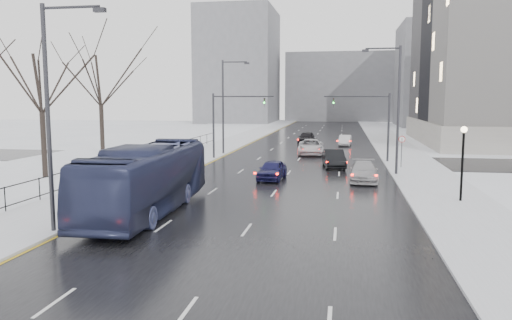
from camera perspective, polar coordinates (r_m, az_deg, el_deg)
The scene contains 25 objects.
road at distance 60.27m, azimuth 5.85°, elevation 1.31°, with size 16.00×150.00×0.04m, color black.
cross_road at distance 48.38m, azimuth 4.82°, elevation -0.08°, with size 130.00×10.00×0.04m, color black.
sidewalk_left at distance 61.90m, azimuth -3.90°, elevation 1.54°, with size 5.00×150.00×0.16m, color silver.
sidewalk_right at distance 60.43m, azimuth 15.83°, elevation 1.15°, with size 5.00×150.00×0.16m, color silver.
park_strip at distance 64.82m, azimuth -12.08°, elevation 1.63°, with size 14.00×150.00×0.12m, color white.
tree_park_d at distance 40.82m, azimuth -22.92°, elevation -1.97°, with size 8.75×8.75×12.50m, color black, non-canonical shape.
tree_park_e at distance 49.60m, azimuth -17.06°, elevation -0.22°, with size 9.45×9.45×13.50m, color black, non-canonical shape.
iron_fence at distance 34.83m, azimuth -19.90°, elevation -1.79°, with size 0.06×70.00×1.30m.
streetlight_r_mid at distance 40.01m, azimuth 15.65°, elevation 6.23°, with size 2.95×0.25×10.00m.
streetlight_l_near at distance 23.39m, azimuth -22.25°, elevation 5.58°, with size 2.95×0.25×10.00m.
streetlight_l_far at distance 53.29m, azimuth -3.56°, elevation 6.62°, with size 2.95×0.25×10.00m.
lamppost_r_mid at distance 30.72m, azimuth 22.57°, elevation 0.79°, with size 0.36×0.36×4.28m.
mast_signal_right at distance 47.95m, azimuth 13.65°, elevation 4.58°, with size 6.10×0.33×6.50m.
mast_signal_left at distance 49.24m, azimuth -3.68°, elevation 4.82°, with size 6.10×0.33×6.50m.
no_uturn_sign at distance 44.25m, azimuth 16.33°, elevation 1.96°, with size 0.60×0.06×2.70m.
bldg_far_right at distance 117.35m, azimuth 21.89°, elevation 8.99°, with size 24.00×20.00×22.00m, color slate.
bldg_far_left at distance 127.80m, azimuth -1.96°, elevation 10.63°, with size 18.00×22.00×28.00m, color slate.
bldg_far_center at distance 139.85m, azimuth 9.94°, elevation 8.17°, with size 30.00×18.00×18.00m, color slate.
bus at distance 26.74m, azimuth -12.26°, elevation -2.10°, with size 3.00×12.84×3.58m, color navy.
sedan_center_near at distance 36.82m, azimuth 1.85°, elevation -1.14°, with size 1.71×4.24×1.45m, color #171746.
sedan_right_near at distance 43.79m, azimuth 8.88°, elevation 0.16°, with size 1.65×4.73×1.56m, color black.
sedan_right_cross at distance 53.63m, azimuth 6.30°, elevation 1.49°, with size 2.70×5.86×1.63m, color silver.
sedan_right_far at distance 36.93m, azimuth 12.20°, elevation -1.29°, with size 2.00×4.92×1.43m, color #A19FA3.
sedan_center_far at distance 65.94m, azimuth 5.79°, elevation 2.55°, with size 1.96×4.87×1.66m, color black.
sedan_right_distant at distance 64.42m, azimuth 10.14°, elevation 2.22°, with size 1.42×4.06×1.34m, color silver.
Camera 1 is at (4.26, 0.18, 6.01)m, focal length 35.00 mm.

